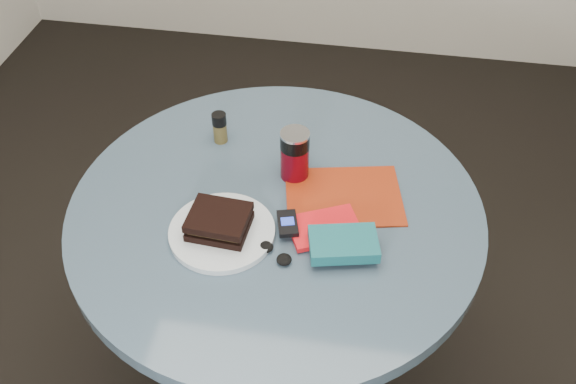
% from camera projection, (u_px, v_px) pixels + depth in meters
% --- Properties ---
extents(ground, '(4.00, 4.00, 0.00)m').
position_uv_depth(ground, '(279.00, 370.00, 2.06)').
color(ground, black).
rests_on(ground, ground).
extents(table, '(1.00, 1.00, 0.75)m').
position_uv_depth(table, '(277.00, 250.00, 1.66)').
color(table, black).
rests_on(table, ground).
extents(plate, '(0.30, 0.30, 0.02)m').
position_uv_depth(plate, '(222.00, 232.00, 1.47)').
color(plate, silver).
rests_on(plate, table).
extents(sandwich, '(0.14, 0.12, 0.05)m').
position_uv_depth(sandwich, '(219.00, 222.00, 1.45)').
color(sandwich, black).
rests_on(sandwich, plate).
extents(soda_can, '(0.10, 0.10, 0.14)m').
position_uv_depth(soda_can, '(295.00, 155.00, 1.57)').
color(soda_can, '#5D0410').
rests_on(soda_can, table).
extents(pepper_grinder, '(0.05, 0.05, 0.09)m').
position_uv_depth(pepper_grinder, '(220.00, 127.00, 1.69)').
color(pepper_grinder, brown).
rests_on(pepper_grinder, table).
extents(magazine, '(0.32, 0.26, 0.00)m').
position_uv_depth(magazine, '(344.00, 196.00, 1.56)').
color(magazine, maroon).
rests_on(magazine, table).
extents(red_book, '(0.19, 0.16, 0.01)m').
position_uv_depth(red_book, '(324.00, 228.00, 1.47)').
color(red_book, red).
rests_on(red_book, magazine).
extents(novel, '(0.17, 0.13, 0.03)m').
position_uv_depth(novel, '(343.00, 244.00, 1.41)').
color(novel, '#13535B').
rests_on(novel, red_book).
extents(mp3_player, '(0.06, 0.09, 0.01)m').
position_uv_depth(mp3_player, '(288.00, 223.00, 1.47)').
color(mp3_player, black).
rests_on(mp3_player, red_book).
extents(headphones, '(0.09, 0.08, 0.02)m').
position_uv_depth(headphones, '(275.00, 253.00, 1.42)').
color(headphones, black).
rests_on(headphones, table).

